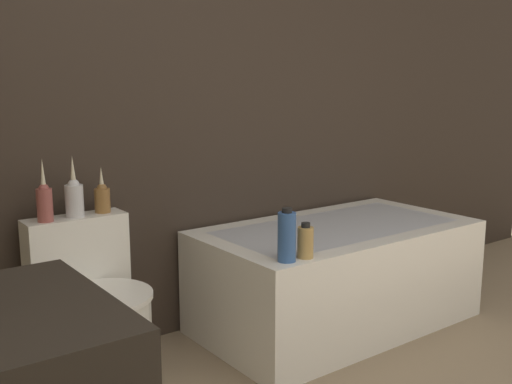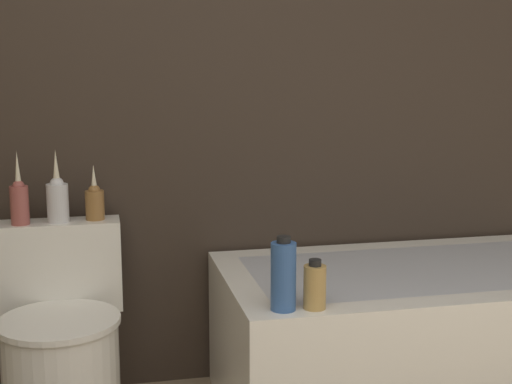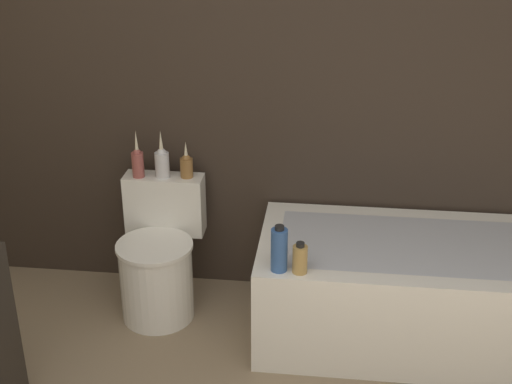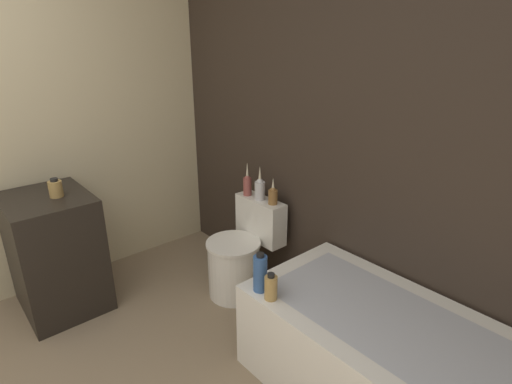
# 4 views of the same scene
# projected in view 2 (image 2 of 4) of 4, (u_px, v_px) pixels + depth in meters

# --- Properties ---
(wall_back_tiled) EXTENTS (6.40, 0.06, 2.60)m
(wall_back_tiled) POSITION_uv_depth(u_px,v_px,m) (189.00, 54.00, 2.70)
(wall_back_tiled) COLOR #332821
(wall_back_tiled) RESTS_ON ground_plane
(bathtub) EXTENTS (1.45, 0.79, 0.53)m
(bathtub) POSITION_uv_depth(u_px,v_px,m) (420.00, 337.00, 2.63)
(bathtub) COLOR white
(bathtub) RESTS_ON ground
(toilet) EXTENTS (0.43, 0.54, 0.71)m
(toilet) POSITION_uv_depth(u_px,v_px,m) (62.00, 351.00, 2.43)
(toilet) COLOR white
(toilet) RESTS_ON ground
(vase_gold) EXTENTS (0.06, 0.06, 0.26)m
(vase_gold) POSITION_uv_depth(u_px,v_px,m) (19.00, 200.00, 2.49)
(vase_gold) COLOR #994C47
(vase_gold) RESTS_ON toilet
(vase_silver) EXTENTS (0.08, 0.08, 0.26)m
(vase_silver) POSITION_uv_depth(u_px,v_px,m) (57.00, 198.00, 2.53)
(vase_silver) COLOR silver
(vase_silver) RESTS_ON toilet
(vase_bronze) EXTENTS (0.07, 0.07, 0.20)m
(vase_bronze) POSITION_uv_depth(u_px,v_px,m) (95.00, 201.00, 2.57)
(vase_bronze) COLOR olive
(vase_bronze) RESTS_ON toilet
(shampoo_bottle_tall) EXTENTS (0.08, 0.08, 0.23)m
(shampoo_bottle_tall) POSITION_uv_depth(u_px,v_px,m) (283.00, 275.00, 2.13)
(shampoo_bottle_tall) COLOR #335999
(shampoo_bottle_tall) RESTS_ON bathtub
(shampoo_bottle_short) EXTENTS (0.07, 0.07, 0.15)m
(shampoo_bottle_short) POSITION_uv_depth(u_px,v_px,m) (315.00, 286.00, 2.15)
(shampoo_bottle_short) COLOR tan
(shampoo_bottle_short) RESTS_ON bathtub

